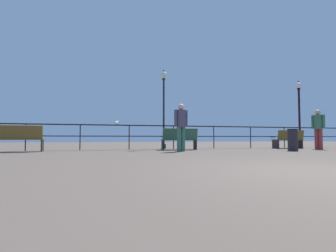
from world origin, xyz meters
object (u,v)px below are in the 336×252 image
(bench_near_left, at_px, (180,138))
(person_at_railing, at_px, (318,126))
(bench_far_left, at_px, (17,137))
(seagull_on_rail, at_px, (117,123))
(person_by_bench, at_px, (181,124))
(lamppost_right, at_px, (299,107))
(trash_bin, at_px, (293,140))
(lamppost_center, at_px, (164,96))
(bench_near_right, at_px, (289,139))

(bench_near_left, distance_m, person_at_railing, 6.52)
(bench_far_left, bearing_deg, seagull_on_rail, 14.05)
(bench_near_left, bearing_deg, person_by_bench, -106.18)
(lamppost_right, bearing_deg, trash_bin, -136.57)
(lamppost_center, height_order, seagull_on_rail, lamppost_center)
(bench_far_left, height_order, person_by_bench, person_by_bench)
(bench_near_right, distance_m, lamppost_right, 2.85)
(lamppost_center, height_order, lamppost_right, lamppost_center)
(seagull_on_rail, distance_m, trash_bin, 7.42)
(trash_bin, bearing_deg, seagull_on_rail, 156.26)
(person_by_bench, bearing_deg, seagull_on_rail, 136.22)
(bench_far_left, bearing_deg, bench_near_left, 0.06)
(bench_far_left, distance_m, person_by_bench, 6.09)
(bench_near_left, height_order, trash_bin, bench_near_left)
(trash_bin, bearing_deg, lamppost_right, 43.43)
(seagull_on_rail, bearing_deg, trash_bin, -23.74)
(lamppost_right, height_order, trash_bin, lamppost_right)
(lamppost_center, distance_m, seagull_on_rail, 2.64)
(bench_near_left, xyz_separation_m, lamppost_right, (7.57, 1.21, 1.78))
(bench_far_left, bearing_deg, lamppost_center, 11.63)
(bench_near_left, bearing_deg, lamppost_right, 9.08)
(bench_near_left, distance_m, seagull_on_rail, 2.88)
(trash_bin, bearing_deg, bench_near_left, 153.35)
(bench_near_right, height_order, trash_bin, bench_near_right)
(bench_near_left, xyz_separation_m, lamppost_center, (-0.40, 1.21, 2.02))
(lamppost_center, height_order, trash_bin, lamppost_center)
(bench_near_left, relative_size, lamppost_right, 0.42)
(bench_near_right, bearing_deg, lamppost_center, 168.79)
(person_by_bench, bearing_deg, lamppost_right, 17.37)
(bench_near_left, bearing_deg, seagull_on_rail, 161.05)
(bench_near_left, relative_size, seagull_on_rail, 4.20)
(lamppost_right, height_order, seagull_on_rail, lamppost_right)
(seagull_on_rail, bearing_deg, person_by_bench, -43.78)
(person_at_railing, height_order, trash_bin, person_at_railing)
(lamppost_right, distance_m, trash_bin, 5.11)
(bench_near_left, bearing_deg, bench_far_left, -179.94)
(person_by_bench, bearing_deg, lamppost_center, 90.70)
(bench_far_left, height_order, trash_bin, bench_far_left)
(bench_near_right, height_order, lamppost_right, lamppost_right)
(person_by_bench, xyz_separation_m, person_at_railing, (6.76, 0.14, -0.00))
(lamppost_center, relative_size, lamppost_right, 1.01)
(person_by_bench, xyz_separation_m, trash_bin, (4.48, -0.79, -0.61))
(bench_near_left, distance_m, lamppost_right, 7.87)
(lamppost_right, distance_m, person_at_railing, 2.90)
(bench_far_left, height_order, bench_near_left, bench_far_left)
(bench_near_right, bearing_deg, bench_near_left, 179.94)
(bench_near_right, height_order, person_at_railing, person_at_railing)
(bench_near_right, bearing_deg, person_by_bench, -168.27)
(bench_near_left, bearing_deg, person_at_railing, -10.09)
(bench_far_left, relative_size, lamppost_center, 0.46)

